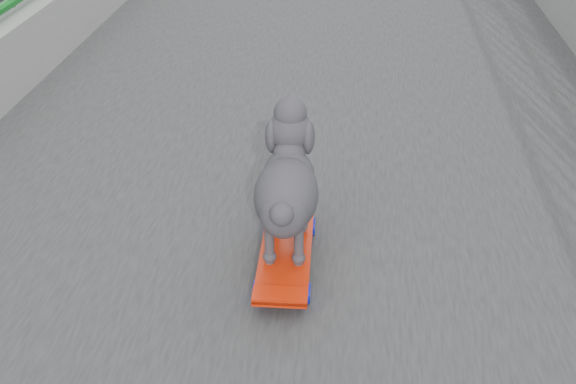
% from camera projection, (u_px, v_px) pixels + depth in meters
% --- Properties ---
extents(skateboard, '(0.17, 0.50, 0.07)m').
position_uv_depth(skateboard, '(286.00, 250.00, 1.96)').
color(skateboard, red).
rests_on(skateboard, footbridge).
extents(poodle, '(0.19, 0.44, 0.36)m').
position_uv_depth(poodle, '(287.00, 185.00, 1.87)').
color(poodle, '#302E34').
rests_on(poodle, skateboard).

